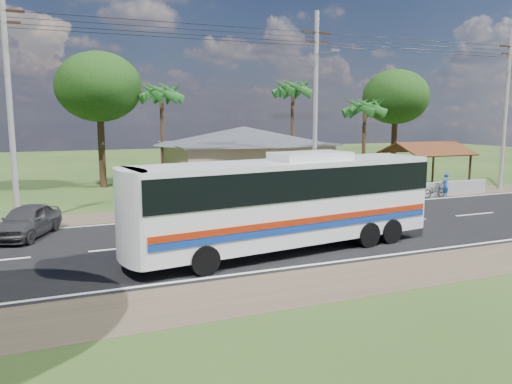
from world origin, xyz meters
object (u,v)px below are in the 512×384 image
(motorcycle, at_px, (434,191))
(coach_bus, at_px, (288,195))
(waiting_shed, at_px, (426,150))
(person, at_px, (445,185))
(small_car, at_px, (27,221))

(motorcycle, bearing_deg, coach_bus, 116.37)
(waiting_shed, xyz_separation_m, person, (-1.23, -3.31, -1.96))
(coach_bus, distance_m, small_car, 11.28)
(waiting_shed, xyz_separation_m, coach_bus, (-16.14, -11.14, -0.59))
(small_car, bearing_deg, waiting_shed, 34.54)
(coach_bus, relative_size, small_car, 3.01)
(waiting_shed, relative_size, small_car, 1.27)
(waiting_shed, xyz_separation_m, small_car, (-25.47, -4.97, -2.03))
(coach_bus, height_order, motorcycle, coach_bus)
(person, bearing_deg, small_car, -13.08)
(waiting_shed, bearing_deg, small_car, -168.96)
(small_car, bearing_deg, motorcycle, 27.44)
(waiting_shed, xyz_separation_m, motorcycle, (-2.13, -3.36, -2.27))
(waiting_shed, height_order, coach_bus, coach_bus)
(waiting_shed, height_order, person, waiting_shed)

